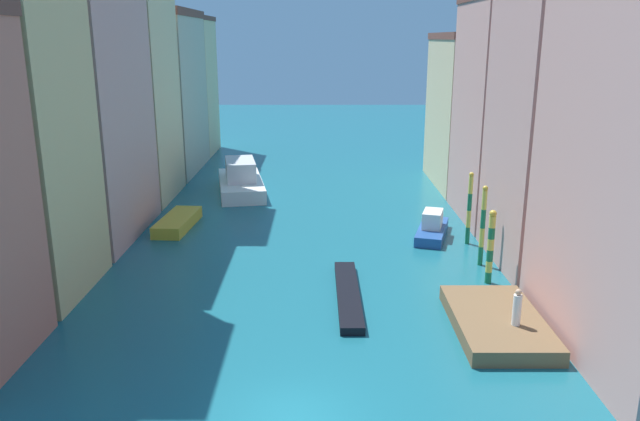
# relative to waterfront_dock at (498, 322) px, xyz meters

# --- Properties ---
(ground_plane) EXTENTS (154.00, 154.00, 0.00)m
(ground_plane) POSITION_rel_waterfront_dock_xyz_m (-8.59, 17.84, -0.34)
(ground_plane) COLOR #196070
(building_left_2) EXTENTS (6.98, 10.90, 16.29)m
(building_left_2) POSITION_rel_waterfront_dock_xyz_m (-22.78, 13.61, 7.82)
(building_left_2) COLOR tan
(building_left_2) RESTS_ON ground
(building_left_3) EXTENTS (6.98, 8.43, 20.94)m
(building_left_3) POSITION_rel_waterfront_dock_xyz_m (-22.78, 23.45, 10.14)
(building_left_3) COLOR beige
(building_left_3) RESTS_ON ground
(building_left_4) EXTENTS (6.98, 12.00, 14.84)m
(building_left_4) POSITION_rel_waterfront_dock_xyz_m (-22.78, 34.04, 7.09)
(building_left_4) COLOR #BCB299
(building_left_4) RESTS_ON ground
(building_left_5) EXTENTS (6.98, 7.36, 14.54)m
(building_left_5) POSITION_rel_waterfront_dock_xyz_m (-22.78, 43.64, 6.94)
(building_left_5) COLOR beige
(building_left_5) RESTS_ON ground
(building_right_1) EXTENTS (6.98, 8.53, 21.85)m
(building_right_1) POSITION_rel_waterfront_dock_xyz_m (5.59, 8.51, 10.60)
(building_right_1) COLOR tan
(building_right_1) RESTS_ON ground
(building_right_2) EXTENTS (6.98, 9.23, 15.34)m
(building_right_2) POSITION_rel_waterfront_dock_xyz_m (5.59, 17.62, 7.34)
(building_right_2) COLOR tan
(building_right_2) RESTS_ON ground
(building_right_3) EXTENTS (6.98, 11.58, 12.74)m
(building_right_3) POSITION_rel_waterfront_dock_xyz_m (5.59, 28.09, 6.04)
(building_right_3) COLOR beige
(building_right_3) RESTS_ON ground
(waterfront_dock) EXTENTS (3.74, 6.73, 0.68)m
(waterfront_dock) POSITION_rel_waterfront_dock_xyz_m (0.00, 0.00, 0.00)
(waterfront_dock) COLOR brown
(waterfront_dock) RESTS_ON ground
(person_on_dock) EXTENTS (0.36, 0.36, 1.61)m
(person_on_dock) POSITION_rel_waterfront_dock_xyz_m (0.50, -0.95, 1.09)
(person_on_dock) COLOR white
(person_on_dock) RESTS_ON waterfront_dock
(mooring_pole_0) EXTENTS (0.37, 0.37, 3.93)m
(mooring_pole_0) POSITION_rel_waterfront_dock_xyz_m (1.02, 5.36, 1.68)
(mooring_pole_0) COLOR #197247
(mooring_pole_0) RESTS_ON ground
(mooring_pole_1) EXTENTS (0.29, 0.29, 4.57)m
(mooring_pole_1) POSITION_rel_waterfront_dock_xyz_m (1.27, 8.01, 1.99)
(mooring_pole_1) COLOR #197247
(mooring_pole_1) RESTS_ON ground
(mooring_pole_2) EXTENTS (0.29, 0.29, 4.52)m
(mooring_pole_2) POSITION_rel_waterfront_dock_xyz_m (1.40, 11.75, 1.97)
(mooring_pole_2) COLOR #197247
(mooring_pole_2) RESTS_ON ground
(vaporetto_white) EXTENTS (4.96, 9.62, 2.70)m
(vaporetto_white) POSITION_rel_waterfront_dock_xyz_m (-14.26, 25.13, 0.65)
(vaporetto_white) COLOR white
(vaporetto_white) RESTS_ON ground
(gondola_black) EXTENTS (1.13, 8.11, 0.39)m
(gondola_black) POSITION_rel_waterfront_dock_xyz_m (-6.35, 3.38, -0.15)
(gondola_black) COLOR black
(gondola_black) RESTS_ON ground
(motorboat_0) EXTENTS (2.29, 5.71, 0.77)m
(motorboat_0) POSITION_rel_waterfront_dock_xyz_m (-17.29, 15.15, 0.04)
(motorboat_0) COLOR gold
(motorboat_0) RESTS_ON ground
(motorboat_1) EXTENTS (2.98, 5.34, 1.71)m
(motorboat_1) POSITION_rel_waterfront_dock_xyz_m (-0.54, 13.17, 0.24)
(motorboat_1) COLOR #234C93
(motorboat_1) RESTS_ON ground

